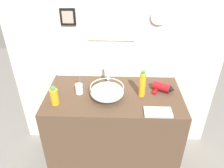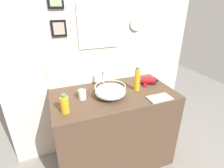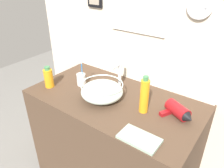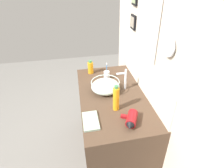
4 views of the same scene
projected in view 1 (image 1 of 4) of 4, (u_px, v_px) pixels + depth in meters
name	position (u px, v px, depth m)	size (l,w,h in m)	color
ground_plane	(114.00, 159.00, 2.35)	(6.00, 6.00, 0.00)	gray
vanity_counter	(114.00, 130.00, 2.13)	(1.18, 0.64, 0.85)	#4C3828
back_panel	(115.00, 41.00, 2.02)	(2.05, 0.10, 2.40)	beige
glass_bowl_sink	(107.00, 92.00, 1.83)	(0.28, 0.28, 0.11)	silver
faucet	(108.00, 74.00, 1.95)	(0.02, 0.10, 0.22)	silver
hair_drier	(163.00, 87.00, 1.92)	(0.21, 0.15, 0.08)	maroon
toothbrush_cup	(79.00, 89.00, 1.89)	(0.07, 0.07, 0.20)	white
spray_bottle	(54.00, 96.00, 1.74)	(0.06, 0.06, 0.16)	orange
shampoo_bottle	(142.00, 84.00, 1.82)	(0.05, 0.05, 0.24)	orange
hand_towel	(158.00, 112.00, 1.68)	(0.21, 0.12, 0.02)	#99B29E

